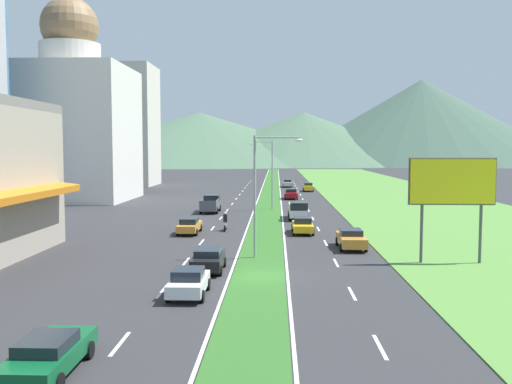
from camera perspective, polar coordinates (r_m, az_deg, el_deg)
The scene contains 55 objects.
ground_plane at distance 34.31m, azimuth 0.26°, elevation -8.56°, with size 600.00×600.00×0.00m, color #2D2D30.
grass_median at distance 93.74m, azimuth 1.42°, elevation -0.31°, with size 3.20×240.00×0.06m, color #2D6023.
grass_verge_right at distance 95.75m, azimuth 13.84°, elevation -0.33°, with size 24.00×240.00×0.06m, color #518438.
lane_dash_left_1 at distance 23.67m, azimuth -13.57°, elevation -14.67°, with size 0.16×2.80×0.01m, color silver.
lane_dash_left_2 at distance 31.22m, azimuth -9.51°, elevation -9.91°, with size 0.16×2.80×0.01m, color silver.
lane_dash_left_3 at distance 38.99m, azimuth -7.11°, elevation -7.01°, with size 0.16×2.80×0.01m, color silver.
lane_dash_left_4 at distance 46.87m, azimuth -5.52°, elevation -5.07°, with size 0.16×2.80×0.01m, color silver.
lane_dash_left_5 at distance 54.82m, azimuth -4.41°, elevation -3.68°, with size 0.16×2.80×0.01m, color silver.
lane_dash_left_6 at distance 62.81m, azimuth -3.57°, elevation -2.65°, with size 0.16×2.80×0.01m, color silver.
lane_dash_left_7 at distance 70.82m, azimuth -2.93°, elevation -1.85°, with size 0.16×2.80×0.01m, color silver.
lane_dash_left_8 at distance 78.85m, azimuth -2.42°, elevation -1.21°, with size 0.16×2.80×0.01m, color silver.
lane_dash_left_9 at distance 86.90m, azimuth -2.00°, elevation -0.69°, with size 0.16×2.80×0.01m, color silver.
lane_dash_left_10 at distance 94.95m, azimuth -1.65°, elevation -0.26°, with size 0.16×2.80×0.01m, color silver.
lane_dash_left_11 at distance 103.02m, azimuth -1.36°, elevation 0.10°, with size 0.16×2.80×0.01m, color silver.
lane_dash_left_12 at distance 111.08m, azimuth -1.11°, elevation 0.41°, with size 0.16×2.80×0.01m, color silver.
lane_dash_left_13 at distance 119.16m, azimuth -0.90°, elevation 0.68°, with size 0.16×2.80×0.01m, color silver.
lane_dash_left_14 at distance 127.23m, azimuth -0.71°, elevation 0.92°, with size 0.16×2.80×0.01m, color silver.
lane_dash_left_15 at distance 135.31m, azimuth -0.54°, elevation 1.13°, with size 0.16×2.80×0.01m, color silver.
lane_dash_right_1 at distance 23.21m, azimuth 12.42°, elevation -15.04°, with size 0.16×2.80×0.01m, color silver.
lane_dash_right_2 at distance 30.87m, azimuth 9.68°, elevation -10.08°, with size 0.16×2.80×0.01m, color silver.
lane_dash_right_3 at distance 38.71m, azimuth 8.09°, elevation -7.10°, with size 0.16×2.80×0.01m, color silver.
lane_dash_right_4 at distance 46.64m, azimuth 7.04°, elevation -5.13°, with size 0.16×2.80×0.01m, color silver.
lane_dash_right_5 at distance 54.63m, azimuth 6.31°, elevation -3.73°, with size 0.16×2.80×0.01m, color silver.
lane_dash_right_6 at distance 62.64m, azimuth 5.76°, elevation -2.68°, with size 0.16×2.80×0.01m, color silver.
lane_dash_right_7 at distance 70.67m, azimuth 5.34°, elevation -1.88°, with size 0.16×2.80×0.01m, color silver.
lane_dash_right_8 at distance 78.72m, azimuth 5.01°, elevation -1.23°, with size 0.16×2.80×0.01m, color silver.
lane_dash_right_9 at distance 86.78m, azimuth 4.73°, elevation -0.71°, with size 0.16×2.80×0.01m, color silver.
lane_dash_right_10 at distance 94.84m, azimuth 4.51°, elevation -0.28°, with size 0.16×2.80×0.01m, color silver.
lane_dash_right_11 at distance 102.91m, azimuth 4.32°, elevation 0.09°, with size 0.16×2.80×0.01m, color silver.
lane_dash_right_12 at distance 110.99m, azimuth 4.15°, elevation 0.40°, with size 0.16×2.80×0.01m, color silver.
lane_dash_right_13 at distance 119.07m, azimuth 4.01°, elevation 0.67°, with size 0.16×2.80×0.01m, color silver.
lane_dash_right_14 at distance 127.15m, azimuth 3.89°, elevation 0.91°, with size 0.16×2.80×0.01m, color silver.
lane_dash_right_15 at distance 135.23m, azimuth 3.78°, elevation 1.11°, with size 0.16×2.80×0.01m, color silver.
edge_line_median_left at distance 93.78m, azimuth 0.35°, elevation -0.32°, with size 0.16×240.00×0.01m, color silver.
edge_line_median_right at distance 93.74m, azimuth 2.49°, elevation -0.32°, with size 0.16×240.00×0.01m, color silver.
domed_building at distance 89.22m, azimuth -18.11°, elevation 6.80°, with size 17.14×17.14×29.95m.
midrise_colored at distance 122.31m, azimuth -13.14°, elevation 6.52°, with size 12.68×12.68×25.01m, color beige.
hill_far_left at distance 304.63m, azimuth -5.78°, elevation 5.47°, with size 180.45×180.45×27.18m, color #47664C.
hill_far_center at distance 296.74m, azimuth 4.85°, elevation 5.46°, with size 143.76×143.76×26.73m, color #47664C.
hill_far_right at distance 309.63m, azimuth 16.33°, elevation 6.83°, with size 150.93×150.93×43.76m, color #3D5647.
street_lamp_near at distance 39.22m, azimuth 0.48°, elevation 0.53°, with size 3.42×0.28×8.62m.
street_lamp_mid at distance 70.51m, azimuth 1.38°, elevation 2.22°, with size 2.94×0.35×8.69m.
billboard_roadside at distance 39.57m, azimuth 19.23°, elevation 0.63°, with size 5.76×0.28×7.09m.
car_0 at distance 51.60m, azimuth 4.73°, elevation -3.37°, with size 1.95×4.38×1.45m.
car_1 at distance 113.66m, azimuth 3.20°, elevation 0.89°, with size 1.90×4.62×1.53m.
car_2 at distance 29.99m, azimuth -6.83°, elevation -9.02°, with size 1.92×4.08×1.48m.
car_3 at distance 102.53m, azimuth 5.29°, elevation 0.50°, with size 1.87×4.03×1.55m.
car_4 at distance 86.78m, azimuth 3.55°, elevation -0.18°, with size 2.00×4.67×1.57m.
car_5 at distance 51.68m, azimuth -6.74°, elevation -3.38°, with size 1.87×4.73×1.43m.
car_6 at distance 44.27m, azimuth 9.58°, elevation -4.67°, with size 2.03×4.76×1.48m.
car_7 at distance 35.76m, azimuth -4.84°, elevation -6.82°, with size 1.98×4.16×1.44m.
car_8 at distance 21.17m, azimuth -20.22°, elevation -15.11°, with size 1.99×4.75×1.35m.
pickup_truck_0 at distance 68.76m, azimuth -4.60°, elevation -1.23°, with size 2.18×5.40×2.00m.
pickup_truck_1 at distance 61.60m, azimuth 4.30°, elevation -1.88°, with size 2.18×5.40×2.00m.
motorcycle_rider at distance 53.09m, azimuth -3.12°, elevation -3.13°, with size 0.36×2.00×1.80m.
Camera 1 is at (1.05, -33.42, 7.68)m, focal length 39.58 mm.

